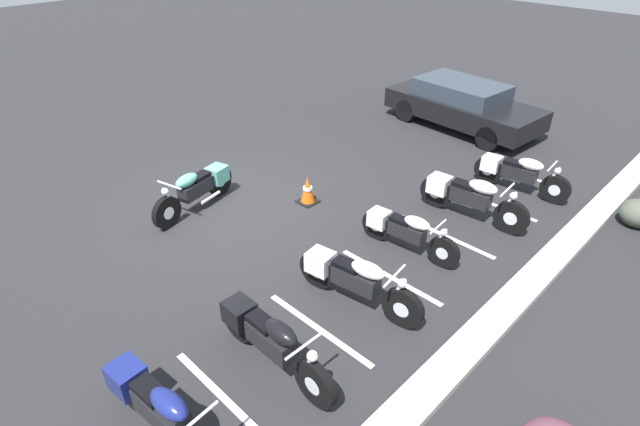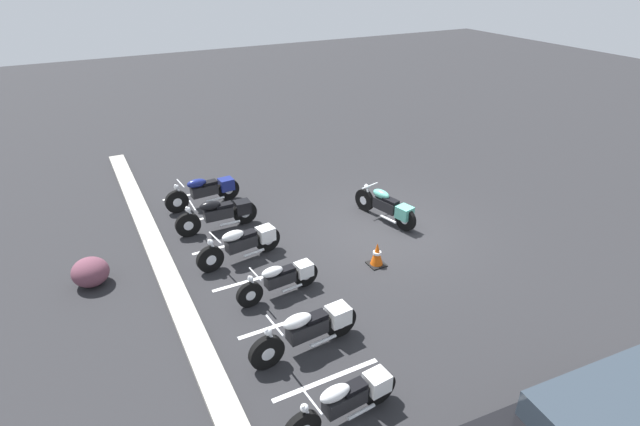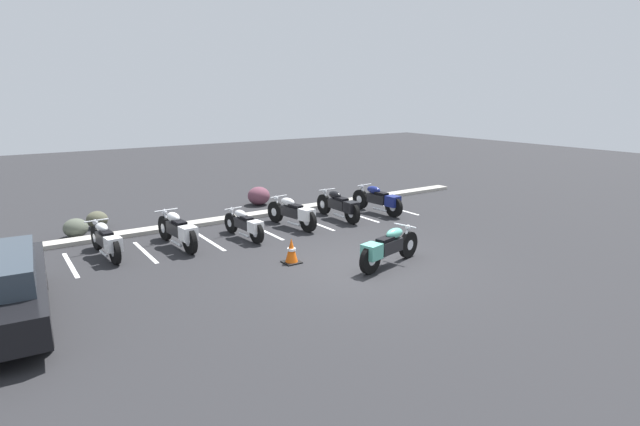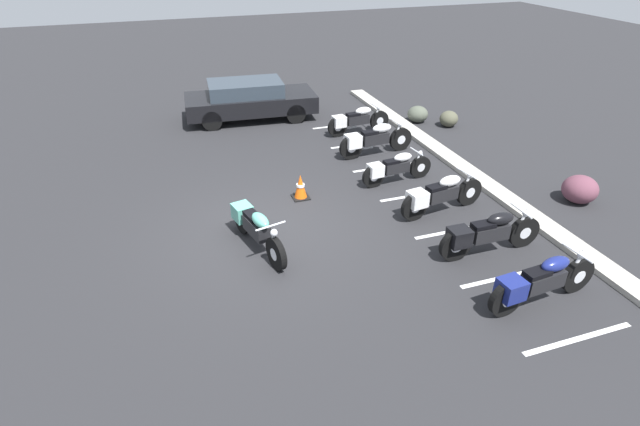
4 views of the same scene
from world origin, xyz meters
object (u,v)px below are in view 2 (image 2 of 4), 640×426
parked_bike_4 (221,213)px  traffic_cone (377,255)px  motorcycle_teal_featured (387,206)px  parked_bike_3 (244,243)px  parked_bike_1 (310,328)px  parked_bike_2 (282,278)px  parked_bike_5 (206,190)px  parked_bike_0 (348,399)px  landscape_rock_1 (90,272)px

parked_bike_4 → traffic_cone: (-3.46, -2.78, -0.19)m
parked_bike_4 → traffic_cone: parked_bike_4 is taller
motorcycle_teal_featured → parked_bike_3: parked_bike_3 is taller
parked_bike_1 → parked_bike_3: parked_bike_1 is taller
parked_bike_1 → parked_bike_2: parked_bike_1 is taller
parked_bike_4 → parked_bike_5: size_ratio=0.99×
motorcycle_teal_featured → parked_bike_4: 4.59m
parked_bike_1 → parked_bike_5: parked_bike_1 is taller
parked_bike_0 → landscape_rock_1: parked_bike_0 is taller
parked_bike_1 → parked_bike_5: size_ratio=1.01×
motorcycle_teal_featured → traffic_cone: motorcycle_teal_featured is taller
parked_bike_5 → parked_bike_1: bearing=85.4°
parked_bike_1 → parked_bike_5: 6.90m
parked_bike_2 → landscape_rock_1: (2.34, 3.72, -0.08)m
parked_bike_2 → parked_bike_4: size_ratio=0.88×
parked_bike_2 → parked_bike_5: parked_bike_5 is taller
motorcycle_teal_featured → landscape_rock_1: motorcycle_teal_featured is taller
parked_bike_3 → landscape_rock_1: (0.61, 3.45, -0.14)m
parked_bike_4 → traffic_cone: bearing=129.3°
landscape_rock_1 → parked_bike_0: bearing=-150.8°
parked_bike_0 → parked_bike_2: bearing=-101.6°
parked_bike_2 → parked_bike_3: size_ratio=0.89×
motorcycle_teal_featured → parked_bike_5: bearing=38.1°
motorcycle_teal_featured → parked_bike_2: (-1.75, 3.96, -0.05)m
parked_bike_2 → traffic_cone: size_ratio=3.24×
motorcycle_teal_featured → parked_bike_4: parked_bike_4 is taller
parked_bike_5 → parked_bike_0: bearing=84.0°
motorcycle_teal_featured → parked_bike_3: bearing=76.9°
parked_bike_2 → motorcycle_teal_featured: bearing=-161.3°
motorcycle_teal_featured → parked_bike_3: 4.23m
motorcycle_teal_featured → parked_bike_1: parked_bike_1 is taller
parked_bike_1 → parked_bike_4: parked_bike_1 is taller
parked_bike_2 → parked_bike_3: bearing=-86.4°
traffic_cone → parked_bike_5: bearing=28.2°
parked_bike_0 → parked_bike_4: size_ratio=0.94×
parked_bike_2 → parked_bike_3: 1.76m
parked_bike_2 → parked_bike_3: parked_bike_3 is taller
parked_bike_1 → traffic_cone: size_ratio=3.76×
traffic_cone → landscape_rock_1: bearing=69.5°
traffic_cone → motorcycle_teal_featured: bearing=-40.4°
parked_bike_1 → parked_bike_3: bearing=-93.9°
traffic_cone → parked_bike_1: bearing=124.1°
parked_bike_1 → landscape_rock_1: bearing=-54.6°
motorcycle_teal_featured → parked_bike_1: bearing=117.1°
parked_bike_5 → landscape_rock_1: size_ratio=2.79×
parked_bike_5 → parked_bike_3: bearing=84.6°
parked_bike_3 → parked_bike_4: (1.75, 0.03, 0.01)m
parked_bike_0 → parked_bike_2: parked_bike_0 is taller
motorcycle_teal_featured → parked_bike_4: (1.73, 4.25, 0.01)m
parked_bike_1 → parked_bike_4: 5.30m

